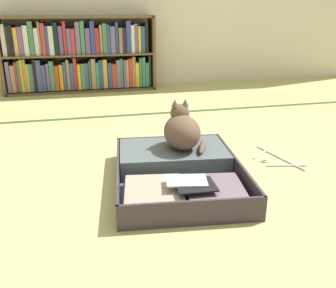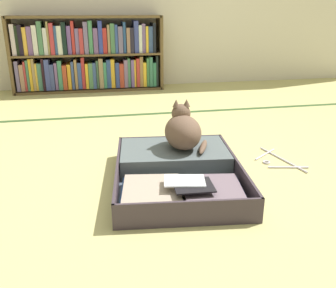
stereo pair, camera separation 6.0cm
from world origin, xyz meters
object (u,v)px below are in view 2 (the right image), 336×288
at_px(black_cat, 183,131).
at_px(clothes_hanger, 277,160).
at_px(bookshelf, 88,56).
at_px(open_suitcase, 177,170).

distance_m(black_cat, clothes_hanger, 0.57).
bearing_deg(black_cat, bookshelf, 102.97).
xyz_separation_m(bookshelf, black_cat, (0.49, -2.11, -0.15)).
height_order(open_suitcase, black_cat, black_cat).
bearing_deg(black_cat, clothes_hanger, -3.41).
height_order(bookshelf, black_cat, bookshelf).
bearing_deg(bookshelf, clothes_hanger, -64.54).
relative_size(bookshelf, black_cat, 5.32).
height_order(open_suitcase, clothes_hanger, open_suitcase).
height_order(bookshelf, clothes_hanger, bookshelf).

